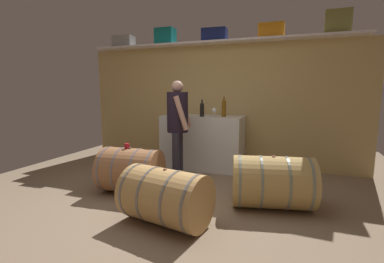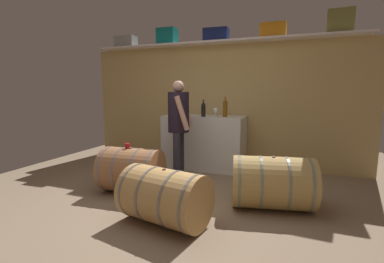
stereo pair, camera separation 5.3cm
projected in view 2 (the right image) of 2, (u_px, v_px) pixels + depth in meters
The scene contains 18 objects.
ground_plane at pixel (182, 196), 3.68m from camera, with size 6.34×7.84×0.02m, color #88725A.
back_wall_panel at pixel (219, 106), 5.12m from camera, with size 5.14×0.10×2.18m, color tan.
high_shelf_board at pixel (217, 43), 4.82m from camera, with size 4.73×0.40×0.03m, color silver.
toolcase_grey at pixel (126, 42), 5.46m from camera, with size 0.39×0.25×0.21m, color gray.
toolcase_teal at pixel (167, 37), 5.14m from camera, with size 0.35×0.25×0.29m, color #10797A.
toolcase_navy at pixel (216, 35), 4.81m from camera, with size 0.42×0.23×0.22m, color navy.
toolcase_orange at pixel (273, 31), 4.47m from camera, with size 0.40×0.23×0.23m, color orange.
toolcase_olive at pixel (340, 22), 4.12m from camera, with size 0.36×0.24×0.34m, color olive.
work_cabinet at pixel (204, 142), 4.93m from camera, with size 1.40×0.62×0.93m, color silver.
wine_bottle_dark at pixel (203, 109), 4.69m from camera, with size 0.07×0.07×0.29m.
wine_bottle_amber at pixel (225, 108), 4.63m from camera, with size 0.08×0.08×0.34m.
wine_glass at pixel (215, 111), 4.61m from camera, with size 0.08×0.08×0.15m.
red_funnel at pixel (172, 112), 4.97m from camera, with size 0.11×0.11×0.10m, color red.
wine_barrel_near at pixel (131, 170), 3.75m from camera, with size 0.83×0.66×0.62m.
wine_barrel_far at pixel (273, 183), 3.23m from camera, with size 1.02×0.79×0.62m.
wine_barrel_flank at pixel (165, 196), 2.86m from camera, with size 0.97×0.72×0.59m.
tasting_cup at pixel (128, 146), 3.72m from camera, with size 0.06×0.06×0.06m, color red.
winemaker_pouring at pixel (179, 119), 4.25m from camera, with size 0.41×0.48×1.52m.
Camera 2 is at (1.40, -2.64, 1.38)m, focal length 25.99 mm.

